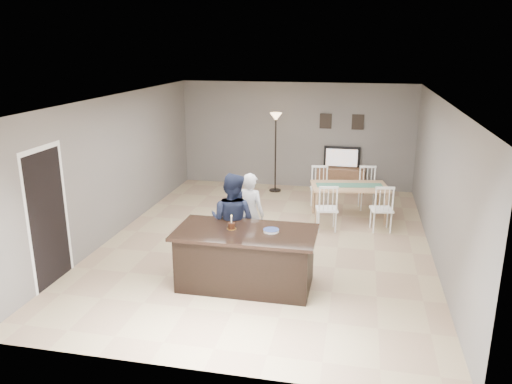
% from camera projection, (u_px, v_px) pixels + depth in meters
% --- Properties ---
extents(floor, '(8.00, 8.00, 0.00)m').
position_uv_depth(floor, '(267.00, 242.00, 9.50)').
color(floor, tan).
rests_on(floor, ground).
extents(room_shell, '(8.00, 8.00, 8.00)m').
position_uv_depth(room_shell, '(268.00, 156.00, 9.02)').
color(room_shell, slate).
rests_on(room_shell, floor).
extents(kitchen_island, '(2.15, 1.10, 0.90)m').
position_uv_depth(kitchen_island, '(246.00, 258.00, 7.68)').
color(kitchen_island, black).
rests_on(kitchen_island, floor).
extents(tv_console, '(1.20, 0.40, 0.60)m').
position_uv_depth(tv_console, '(341.00, 179.00, 12.72)').
color(tv_console, brown).
rests_on(tv_console, floor).
extents(television, '(0.91, 0.12, 0.53)m').
position_uv_depth(television, '(342.00, 157.00, 12.62)').
color(television, black).
rests_on(television, tv_console).
extents(tv_screen_glow, '(0.78, 0.00, 0.78)m').
position_uv_depth(tv_screen_glow, '(342.00, 158.00, 12.55)').
color(tv_screen_glow, orange).
rests_on(tv_screen_glow, tv_console).
extents(picture_frames, '(1.10, 0.02, 0.38)m').
position_uv_depth(picture_frames, '(342.00, 122.00, 12.51)').
color(picture_frames, black).
rests_on(picture_frames, room_shell).
extents(doorway, '(0.00, 2.10, 2.65)m').
position_uv_depth(doorway, '(47.00, 206.00, 7.57)').
color(doorway, black).
rests_on(doorway, floor).
extents(woman, '(0.61, 0.48, 1.48)m').
position_uv_depth(woman, '(250.00, 214.00, 8.81)').
color(woman, silver).
rests_on(woman, floor).
extents(man, '(0.90, 0.76, 1.63)m').
position_uv_depth(man, '(232.00, 221.00, 8.23)').
color(man, '#192039').
rests_on(man, floor).
extents(birthday_cake, '(0.15, 0.15, 0.22)m').
position_uv_depth(birthday_cake, '(231.00, 226.00, 7.62)').
color(birthday_cake, '#ECB745').
rests_on(birthday_cake, kitchen_island).
extents(plate_stack, '(0.24, 0.24, 0.04)m').
position_uv_depth(plate_stack, '(271.00, 231.00, 7.52)').
color(plate_stack, white).
rests_on(plate_stack, kitchen_island).
extents(dining_table, '(1.81, 2.03, 0.97)m').
position_uv_depth(dining_table, '(349.00, 191.00, 10.59)').
color(dining_table, tan).
rests_on(dining_table, floor).
extents(floor_lamp, '(0.30, 0.30, 2.00)m').
position_uv_depth(floor_lamp, '(276.00, 131.00, 12.36)').
color(floor_lamp, black).
rests_on(floor_lamp, floor).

